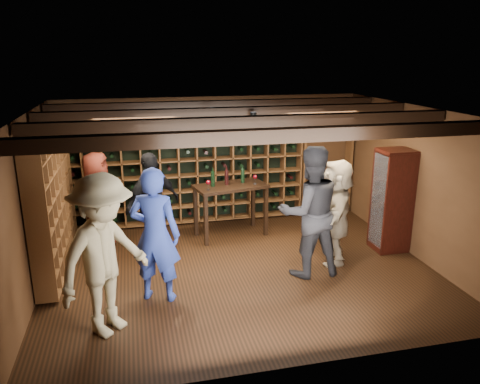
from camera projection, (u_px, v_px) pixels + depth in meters
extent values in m
plane|color=black|center=(240.00, 269.00, 7.48)|extent=(6.00, 6.00, 0.00)
plane|color=#4F311B|center=(212.00, 159.00, 9.45)|extent=(6.00, 0.00, 6.00)
plane|color=#4F311B|center=(296.00, 263.00, 4.79)|extent=(6.00, 0.00, 6.00)
plane|color=#4F311B|center=(30.00, 209.00, 6.47)|extent=(0.00, 5.00, 5.00)
plane|color=#4F311B|center=(416.00, 182.00, 7.78)|extent=(0.00, 5.00, 5.00)
plane|color=black|center=(240.00, 112.00, 6.76)|extent=(6.00, 6.00, 0.00)
cube|color=black|center=(273.00, 136.00, 5.29)|extent=(5.90, 0.18, 0.16)
cube|color=black|center=(249.00, 122.00, 6.32)|extent=(5.90, 0.18, 0.16)
cube|color=black|center=(232.00, 112.00, 7.35)|extent=(5.90, 0.18, 0.16)
cube|color=black|center=(219.00, 105.00, 8.37)|extent=(5.90, 0.18, 0.16)
cylinder|color=black|center=(157.00, 122.00, 6.53)|extent=(0.10, 0.10, 0.10)
cylinder|color=black|center=(253.00, 115.00, 7.23)|extent=(0.10, 0.10, 0.10)
cylinder|color=black|center=(338.00, 119.00, 6.82)|extent=(0.10, 0.10, 0.10)
cylinder|color=black|center=(213.00, 110.00, 7.87)|extent=(0.10, 0.10, 0.10)
cube|color=brown|center=(188.00, 167.00, 9.21)|extent=(4.65, 0.30, 2.20)
cube|color=black|center=(188.00, 167.00, 9.21)|extent=(4.56, 0.02, 2.16)
cube|color=brown|center=(52.00, 197.00, 7.30)|extent=(0.30, 2.65, 2.20)
cube|color=black|center=(52.00, 197.00, 7.30)|extent=(0.29, 0.02, 2.16)
cube|color=brown|center=(328.00, 127.00, 9.64)|extent=(1.15, 0.32, 0.04)
cube|color=brown|center=(348.00, 169.00, 10.02)|extent=(0.05, 0.28, 1.85)
cube|color=brown|center=(302.00, 171.00, 9.79)|extent=(0.05, 0.28, 1.85)
cube|color=#9F7B4F|center=(310.00, 122.00, 9.52)|extent=(0.40, 0.30, 0.20)
cube|color=#9F7B4F|center=(330.00, 121.00, 9.61)|extent=(0.40, 0.30, 0.20)
cube|color=#9F7B4F|center=(346.00, 120.00, 9.69)|extent=(0.40, 0.30, 0.20)
cube|color=black|center=(388.00, 246.00, 8.25)|extent=(0.55, 0.50, 0.10)
cube|color=black|center=(392.00, 200.00, 8.00)|extent=(0.55, 0.50, 1.70)
cube|color=white|center=(378.00, 201.00, 7.95)|extent=(0.01, 0.46, 1.60)
cube|color=black|center=(392.00, 200.00, 8.00)|extent=(0.50, 0.44, 0.02)
sphere|color=#59260C|center=(392.00, 194.00, 7.97)|extent=(0.18, 0.18, 0.18)
imported|color=navy|center=(155.00, 235.00, 6.34)|extent=(0.81, 0.67, 1.90)
imported|color=black|center=(310.00, 212.00, 7.06)|extent=(1.00, 0.78, 2.03)
imported|color=maroon|center=(98.00, 200.00, 8.15)|extent=(0.69, 0.92, 1.70)
imported|color=black|center=(153.00, 204.00, 7.82)|extent=(1.11, 0.93, 1.77)
imported|color=gray|center=(104.00, 256.00, 5.55)|extent=(1.45, 1.45, 2.02)
imported|color=tan|center=(336.00, 211.00, 7.57)|extent=(1.06, 1.67, 1.72)
cube|color=black|center=(231.00, 186.00, 8.60)|extent=(1.41, 0.90, 0.05)
cube|color=black|center=(206.00, 221.00, 8.26)|extent=(0.08, 0.08, 0.94)
cube|color=black|center=(266.00, 211.00, 8.74)|extent=(0.08, 0.08, 0.94)
cube|color=black|center=(196.00, 212.00, 8.73)|extent=(0.08, 0.08, 0.94)
cube|color=black|center=(253.00, 203.00, 9.22)|extent=(0.08, 0.08, 0.94)
cylinder|color=black|center=(213.00, 179.00, 8.46)|extent=(0.07, 0.07, 0.28)
cylinder|color=black|center=(227.00, 177.00, 8.57)|extent=(0.07, 0.07, 0.28)
cylinder|color=black|center=(243.00, 175.00, 8.71)|extent=(0.07, 0.07, 0.28)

